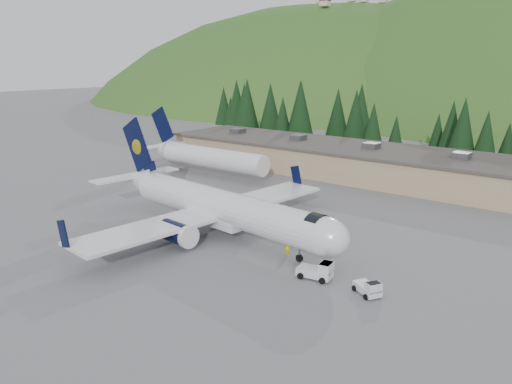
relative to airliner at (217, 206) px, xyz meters
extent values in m
plane|color=slate|center=(1.09, -0.11, -3.31)|extent=(600.00, 600.00, 0.00)
cylinder|color=white|center=(1.09, -0.11, 0.17)|extent=(28.85, 6.66, 3.84)
ellipsoid|color=white|center=(15.32, -1.53, 0.17)|extent=(5.35, 4.32, 3.84)
cylinder|color=black|center=(14.31, -1.43, 0.63)|extent=(1.74, 3.29, 3.17)
cone|color=white|center=(-16.20, 1.62, 0.57)|extent=(6.48, 4.43, 3.84)
cube|color=white|center=(0.07, -0.01, -1.45)|extent=(8.46, 4.06, 1.02)
cube|color=white|center=(-0.95, 0.09, -0.86)|extent=(9.04, 35.13, 0.36)
cube|color=black|center=(-0.75, 17.53, 0.47)|extent=(2.07, 0.36, 2.94)
cube|color=black|center=(-4.19, -17.04, 0.47)|extent=(2.07, 0.36, 2.94)
cylinder|color=black|center=(0.66, 5.89, -1.72)|extent=(4.50, 2.76, 2.35)
cylinder|color=white|center=(2.59, 5.70, -1.72)|extent=(0.86, 2.54, 2.49)
cube|color=white|center=(0.66, 5.89, -1.16)|extent=(2.26, 0.48, 0.92)
cylinder|color=black|center=(-0.52, -5.90, -1.72)|extent=(4.50, 2.76, 2.35)
cylinder|color=white|center=(1.42, -6.10, -1.72)|extent=(0.86, 2.54, 2.49)
cube|color=white|center=(-0.52, -5.90, -1.16)|extent=(2.26, 0.48, 0.92)
cube|color=black|center=(-15.99, 1.60, 5.36)|extent=(6.32, 0.93, 7.50)
ellipsoid|color=gold|center=(-15.77, 1.78, 5.15)|extent=(2.03, 0.38, 2.02)
ellipsoid|color=gold|center=(-15.81, 1.37, 5.15)|extent=(2.03, 0.38, 2.02)
cube|color=black|center=(-13.35, 1.33, 2.70)|extent=(2.83, 0.53, 2.03)
cube|color=white|center=(-16.70, 1.67, 1.09)|extent=(3.91, 12.97, 0.22)
cylinder|color=slate|center=(12.27, -1.22, -2.39)|extent=(0.22, 0.22, 1.84)
cylinder|color=black|center=(12.27, -1.22, -2.92)|extent=(0.80, 0.36, 0.78)
cylinder|color=slate|center=(-1.69, 2.94, -2.29)|extent=(0.27, 0.27, 2.04)
cylinder|color=black|center=(-1.28, 2.90, -2.75)|extent=(1.15, 0.47, 1.12)
cylinder|color=black|center=(-2.09, 2.98, -2.75)|extent=(1.15, 0.47, 1.12)
cylinder|color=slate|center=(-2.24, -2.55, -2.29)|extent=(0.27, 0.27, 2.04)
cylinder|color=black|center=(-1.83, -2.59, -2.75)|extent=(1.15, 0.47, 1.12)
cylinder|color=black|center=(-2.64, -2.51, -2.75)|extent=(1.15, 0.47, 1.12)
cylinder|color=white|center=(-20.91, 21.89, -0.11)|extent=(22.00, 3.60, 3.60)
cone|color=white|center=(-34.91, 21.89, 0.09)|extent=(5.00, 3.60, 3.60)
cube|color=black|center=(-33.91, 21.89, 4.69)|extent=(5.82, 0.28, 6.89)
cube|color=white|center=(-34.91, 21.89, 0.69)|extent=(2.40, 11.00, 0.20)
cube|color=silver|center=(15.57, -3.61, -2.71)|extent=(3.44, 2.09, 0.75)
cube|color=silver|center=(16.64, -3.44, -2.07)|extent=(1.30, 1.66, 0.97)
cube|color=black|center=(16.64, -3.44, -1.64)|extent=(1.17, 1.53, 0.11)
cylinder|color=black|center=(16.51, -2.59, -3.01)|extent=(0.63, 0.33, 0.60)
cylinder|color=black|center=(16.77, -4.30, -3.01)|extent=(0.63, 0.33, 0.60)
cylinder|color=black|center=(14.37, -2.92, -3.01)|extent=(0.63, 0.33, 0.60)
cylinder|color=black|center=(14.64, -4.63, -3.01)|extent=(0.63, 0.33, 0.60)
cube|color=silver|center=(20.89, -3.61, -2.81)|extent=(3.02, 2.54, 0.63)
cube|color=silver|center=(21.67, -4.07, -2.27)|extent=(1.42, 1.55, 0.81)
cube|color=black|center=(21.67, -4.07, -1.91)|extent=(1.29, 1.42, 0.09)
cylinder|color=black|center=(22.03, -3.45, -3.06)|extent=(0.54, 0.43, 0.50)
cylinder|color=black|center=(21.30, -4.69, -3.06)|extent=(0.54, 0.43, 0.50)
cylinder|color=black|center=(20.48, -2.53, -3.06)|extent=(0.54, 0.43, 0.50)
cylinder|color=black|center=(19.75, -3.77, -3.06)|extent=(0.54, 0.43, 0.50)
cube|color=tan|center=(-3.91, 37.89, -0.91)|extent=(70.00, 16.00, 4.80)
cube|color=#47423D|center=(-3.91, 37.89, 1.64)|extent=(71.00, 17.00, 0.40)
cube|color=slate|center=(-28.91, 37.89, 2.29)|extent=(2.50, 2.50, 1.00)
cube|color=slate|center=(-13.91, 37.89, 2.29)|extent=(2.50, 2.50, 1.00)
cube|color=slate|center=(1.09, 37.89, 2.29)|extent=(2.50, 2.50, 1.00)
cube|color=slate|center=(16.09, 37.89, 2.29)|extent=(2.50, 2.50, 1.00)
imported|color=#FDFB04|center=(10.25, -0.46, -2.47)|extent=(0.61, 0.41, 1.67)
cone|color=black|center=(-59.31, 67.58, 3.85)|extent=(5.25, 5.25, 10.74)
cone|color=black|center=(-54.67, 65.23, 2.48)|extent=(4.24, 4.24, 8.67)
cone|color=black|center=(-51.03, 63.58, 5.16)|extent=(6.21, 6.21, 12.70)
cone|color=black|center=(-45.66, 60.38, 4.79)|extent=(5.94, 5.94, 12.15)
cone|color=black|center=(-42.06, 57.14, 5.52)|extent=(6.47, 6.47, 13.24)
cone|color=black|center=(-36.47, 59.35, 4.94)|extent=(6.05, 6.05, 12.37)
cone|color=black|center=(-33.26, 67.75, 5.20)|extent=(6.24, 6.24, 12.77)
cone|color=black|center=(-29.14, 54.31, 3.36)|extent=(4.89, 4.89, 10.01)
cone|color=black|center=(-24.75, 55.12, 5.54)|extent=(6.49, 6.49, 13.27)
cone|color=black|center=(-20.69, 64.93, 4.38)|extent=(5.64, 5.64, 11.53)
cone|color=black|center=(-15.37, 66.34, 5.06)|extent=(6.13, 6.13, 12.55)
cone|color=black|center=(-12.40, 58.03, 4.57)|extent=(5.78, 5.78, 11.81)
cone|color=black|center=(-6.97, 55.37, 3.21)|extent=(4.78, 4.78, 9.77)
cone|color=black|center=(-2.47, 56.58, 1.84)|extent=(3.78, 3.78, 7.73)
cone|color=black|center=(2.48, 67.35, 1.74)|extent=(3.70, 3.70, 7.57)
cone|color=black|center=(6.22, 64.45, 3.52)|extent=(5.01, 5.01, 10.24)
cone|color=black|center=(9.81, 59.67, 4.11)|extent=(5.44, 5.44, 11.13)
cone|color=black|center=(14.22, 59.19, 2.86)|extent=(4.52, 4.52, 9.25)
cone|color=black|center=(17.56, 61.84, 1.61)|extent=(3.61, 3.61, 7.38)
ellipsoid|color=#1A5519|center=(-88.91, 169.89, -78.31)|extent=(336.00, 240.00, 240.00)
camera|label=1|loc=(37.90, -40.86, 16.40)|focal=35.00mm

